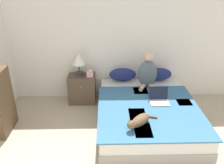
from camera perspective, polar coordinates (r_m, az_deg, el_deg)
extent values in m
cube|color=white|center=(4.63, 4.24, 11.05)|extent=(5.64, 0.05, 2.55)
cube|color=#9E998E|center=(4.13, 8.18, -8.71)|extent=(1.56, 2.05, 0.22)
cube|color=silver|center=(4.02, 8.36, -6.30)|extent=(1.54, 2.02, 0.19)
cube|color=teal|center=(3.79, 8.94, -6.54)|extent=(1.61, 1.64, 0.02)
cube|color=#3D4784|center=(3.31, 7.45, -11.47)|extent=(0.24, 0.34, 0.01)
cube|color=#3D4784|center=(4.34, 6.87, -2.10)|extent=(0.25, 0.28, 0.01)
cube|color=#3D4784|center=(3.62, 6.16, -7.95)|extent=(0.25, 0.39, 0.01)
cube|color=#3D4784|center=(4.11, 16.96, -4.72)|extent=(0.23, 0.23, 0.01)
ellipsoid|color=navy|center=(4.65, 2.56, 1.80)|extent=(0.53, 0.22, 0.26)
ellipsoid|color=navy|center=(4.75, 11.04, 1.85)|extent=(0.53, 0.22, 0.26)
ellipsoid|color=slate|center=(4.42, 8.52, 2.02)|extent=(0.35, 0.19, 0.51)
sphere|color=#DBB293|center=(4.30, 8.80, 6.20)|extent=(0.19, 0.19, 0.19)
cylinder|color=#DBB293|center=(4.38, 7.35, -1.24)|extent=(0.17, 0.25, 0.07)
cylinder|color=#DBB293|center=(4.42, 9.84, -1.21)|extent=(0.17, 0.25, 0.07)
ellipsoid|color=brown|center=(3.37, 6.87, -9.11)|extent=(0.37, 0.37, 0.15)
sphere|color=brown|center=(3.21, 4.66, -10.25)|extent=(0.12, 0.12, 0.12)
cone|color=brown|center=(3.17, 5.15, -9.81)|extent=(0.05, 0.05, 0.05)
cone|color=brown|center=(3.20, 4.22, -9.37)|extent=(0.05, 0.05, 0.05)
cylinder|color=brown|center=(3.57, 9.21, -8.23)|extent=(0.21, 0.08, 0.03)
cube|color=#B7B7BC|center=(3.96, 11.33, -4.95)|extent=(0.31, 0.22, 0.02)
cube|color=black|center=(4.02, 11.09, -2.58)|extent=(0.31, 0.06, 0.22)
cube|color=brown|center=(4.74, -7.19, -1.58)|extent=(0.53, 0.36, 0.56)
sphere|color=tan|center=(4.51, -7.48, -1.24)|extent=(0.03, 0.03, 0.03)
cylinder|color=#38383D|center=(4.62, -7.82, 2.03)|extent=(0.14, 0.14, 0.07)
cylinder|color=#38383D|center=(4.58, -7.90, 3.33)|extent=(0.02, 0.02, 0.15)
cone|color=white|center=(4.52, -8.04, 5.52)|extent=(0.25, 0.25, 0.22)
cube|color=#E09EB2|center=(4.54, -5.32, 1.97)|extent=(0.12, 0.12, 0.11)
ellipsoid|color=white|center=(4.51, -5.36, 2.79)|extent=(0.06, 0.04, 0.03)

